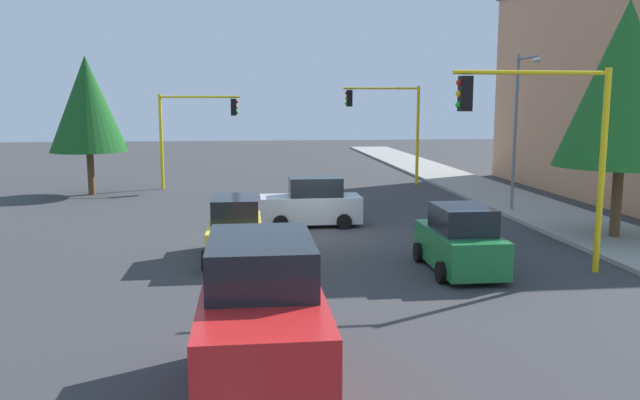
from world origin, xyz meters
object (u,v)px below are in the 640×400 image
traffic_signal_far_left (389,116)px  delivery_van_red (262,330)px  tree_roadside_near (625,84)px  traffic_signal_near_left (545,130)px  traffic_signal_far_right (194,122)px  car_silver (312,204)px  car_green (460,241)px  tree_opposite_side (87,104)px  street_lamp_curbside (519,116)px  car_yellow (235,231)px

traffic_signal_far_left → delivery_van_red: bearing=-16.7°
tree_roadside_near → traffic_signal_near_left: bearing=-50.0°
traffic_signal_far_right → car_silver: (12.00, 5.57, -2.93)m
traffic_signal_near_left → car_green: size_ratio=1.54×
tree_roadside_near → tree_opposite_side: size_ratio=1.15×
street_lamp_curbside → tree_opposite_side: 21.88m
traffic_signal_far_right → car_silver: size_ratio=1.34×
traffic_signal_far_left → car_green: (19.47, -2.19, -3.26)m
tree_roadside_near → car_green: 9.07m
traffic_signal_near_left → car_green: 3.97m
tree_roadside_near → car_silver: size_ratio=2.11×
car_silver → car_yellow: (5.24, -2.95, -0.00)m
traffic_signal_far_left → tree_opposite_side: bearing=-83.2°
tree_opposite_side → car_yellow: (15.24, 7.96, -3.94)m
tree_opposite_side → tree_roadside_near: bearing=56.9°
traffic_signal_near_left → car_yellow: 9.76m
street_lamp_curbside → car_green: (9.08, -5.66, -3.45)m
delivery_van_red → car_silver: size_ratio=1.19×
street_lamp_curbside → tree_roadside_near: (5.61, 1.30, 1.21)m
delivery_van_red → car_yellow: delivery_van_red is taller
car_yellow → tree_opposite_side: bearing=-152.4°
traffic_signal_far_left → car_silver: size_ratio=1.47×
traffic_signal_far_right → tree_opposite_side: 5.80m
car_silver → tree_roadside_near: bearing=69.3°
car_green → street_lamp_curbside: bearing=148.1°
traffic_signal_far_left → street_lamp_curbside: street_lamp_curbside is taller
traffic_signal_far_left → car_silver: (12.00, -5.82, -3.26)m
traffic_signal_far_right → car_silver: traffic_signal_far_right is taller
street_lamp_curbside → car_yellow: size_ratio=1.75×
delivery_van_red → car_silver: delivery_van_red is taller
traffic_signal_far_left → delivery_van_red: traffic_signal_far_left is taller
tree_opposite_side → car_silver: size_ratio=1.84×
traffic_signal_near_left → car_yellow: traffic_signal_near_left is taller
delivery_van_red → car_silver: bearing=171.2°
car_silver → car_yellow: same height
traffic_signal_far_left → tree_roadside_near: (16.00, 4.77, 1.40)m
tree_opposite_side → car_yellow: size_ratio=1.84×
traffic_signal_far_left → delivery_van_red: size_ratio=1.23×
tree_opposite_side → car_green: tree_opposite_side is taller
tree_opposite_side → traffic_signal_far_right: bearing=110.5°
car_yellow → traffic_signal_far_right: bearing=-171.4°
tree_opposite_side → car_yellow: tree_opposite_side is taller
tree_opposite_side → traffic_signal_near_left: bearing=42.9°
car_green → traffic_signal_near_left: bearing=76.5°
traffic_signal_far_right → delivery_van_red: size_ratio=1.12×
street_lamp_curbside → traffic_signal_far_left: bearing=-161.5°
traffic_signal_far_right → tree_roadside_near: (16.00, 16.15, 1.73)m
street_lamp_curbside → car_green: size_ratio=1.83×
tree_roadside_near → traffic_signal_far_left: bearing=-163.4°
traffic_signal_near_left → delivery_van_red: traffic_signal_near_left is taller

